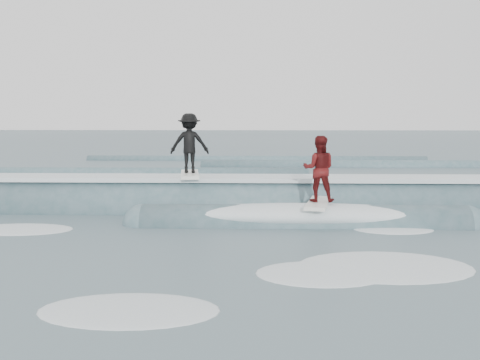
{
  "coord_description": "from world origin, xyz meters",
  "views": [
    {
      "loc": [
        0.43,
        -12.58,
        3.12
      ],
      "look_at": [
        0.0,
        3.26,
        1.1
      ],
      "focal_mm": 40.0,
      "sensor_mm": 36.0,
      "label": 1
    }
  ],
  "objects": [
    {
      "name": "whitewater",
      "position": [
        0.5,
        -1.58,
        0.0
      ],
      "size": [
        12.44,
        7.77,
        0.1
      ],
      "color": "white",
      "rests_on": "ground"
    },
    {
      "name": "surfer_red",
      "position": [
        2.2,
        2.06,
        1.49
      ],
      "size": [
        0.97,
        2.07,
        1.92
      ],
      "color": "white",
      "rests_on": "ground"
    },
    {
      "name": "surfer_black",
      "position": [
        -1.63,
        4.26,
        2.08
      ],
      "size": [
        1.26,
        2.05,
        1.98
      ],
      "color": "white",
      "rests_on": "ground"
    },
    {
      "name": "ground",
      "position": [
        0.0,
        0.0,
        0.0
      ],
      "size": [
        160.0,
        160.0,
        0.0
      ],
      "primitive_type": "plane",
      "color": "#415660",
      "rests_on": "ground"
    },
    {
      "name": "breaking_wave",
      "position": [
        0.34,
        3.84,
        0.05
      ],
      "size": [
        20.74,
        3.81,
        2.06
      ],
      "color": "#3B5C63",
      "rests_on": "ground"
    },
    {
      "name": "far_swells",
      "position": [
        1.13,
        17.65,
        0.0
      ],
      "size": [
        38.23,
        8.65,
        0.8
      ],
      "color": "#3B5C63",
      "rests_on": "ground"
    }
  ]
}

